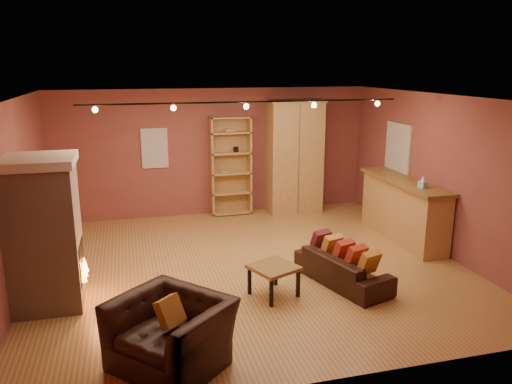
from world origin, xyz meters
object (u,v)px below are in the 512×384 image
object	(u,v)px
bookcase	(230,165)
bar_counter	(403,209)
loveseat	(343,262)
coffee_table	(274,270)
fireplace	(45,233)
armchair	(170,322)
armoire	(294,157)

from	to	relation	value
bookcase	bar_counter	size ratio (longest dim) A/B	0.90
bookcase	loveseat	size ratio (longest dim) A/B	1.28
loveseat	coffee_table	bearing A→B (deg)	79.10
bar_counter	fireplace	bearing A→B (deg)	-169.10
fireplace	armchair	xyz separation A→B (m)	(1.51, -1.92, -0.53)
fireplace	armchair	distance (m)	2.50
loveseat	coffee_table	distance (m)	1.16
fireplace	bar_counter	world-z (taller)	fireplace
armoire	fireplace	bearing A→B (deg)	-143.76
bookcase	coffee_table	xyz separation A→B (m)	(-0.26, -4.27, -0.73)
armoire	bar_counter	world-z (taller)	armoire
bar_counter	armchair	bearing A→B (deg)	-146.62
fireplace	loveseat	bearing A→B (deg)	-5.37
bar_counter	coffee_table	bearing A→B (deg)	-150.96
fireplace	bookcase	world-z (taller)	bookcase
loveseat	armchair	bearing A→B (deg)	101.38
armchair	coffee_table	xyz separation A→B (m)	(1.61, 1.39, -0.13)
bar_counter	coffee_table	world-z (taller)	bar_counter
loveseat	armchair	world-z (taller)	armchair
armchair	loveseat	bearing A→B (deg)	76.05
armchair	coffee_table	bearing A→B (deg)	87.97
bar_counter	armoire	bearing A→B (deg)	121.64
bookcase	armoire	xyz separation A→B (m)	(1.44, -0.21, 0.16)
bookcase	loveseat	world-z (taller)	bookcase
loveseat	armchair	xyz separation A→B (m)	(-2.76, -1.52, 0.18)
fireplace	armchair	size ratio (longest dim) A/B	1.50
armoire	armchair	size ratio (longest dim) A/B	1.80
fireplace	loveseat	distance (m)	4.35
fireplace	armchair	world-z (taller)	fireplace
bookcase	coffee_table	size ratio (longest dim) A/B	2.77
fireplace	armchair	bearing A→B (deg)	-51.86
coffee_table	bar_counter	bearing A→B (deg)	29.04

